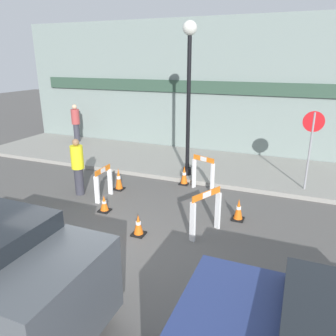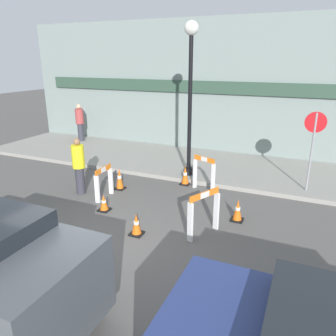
{
  "view_description": "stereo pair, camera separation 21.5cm",
  "coord_description": "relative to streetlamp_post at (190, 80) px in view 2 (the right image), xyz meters",
  "views": [
    {
      "loc": [
        3.67,
        -5.08,
        3.91
      ],
      "look_at": [
        0.38,
        2.98,
        1.0
      ],
      "focal_mm": 35.0,
      "sensor_mm": 36.0,
      "label": 1
    },
    {
      "loc": [
        3.87,
        -5.0,
        3.91
      ],
      "look_at": [
        0.38,
        2.98,
        1.0
      ],
      "focal_mm": 35.0,
      "sensor_mm": 36.0,
      "label": 2
    }
  ],
  "objects": [
    {
      "name": "ground_plane",
      "position": [
        -0.27,
        -4.99,
        -3.28
      ],
      "size": [
        60.0,
        60.0,
        0.0
      ],
      "primitive_type": "plane",
      "color": "#565451"
    },
    {
      "name": "sidewalk_slab",
      "position": [
        -0.27,
        1.44,
        -3.22
      ],
      "size": [
        18.0,
        3.85,
        0.14
      ],
      "color": "gray",
      "rests_on": "ground_plane"
    },
    {
      "name": "storefront_facade",
      "position": [
        -0.27,
        3.43,
        -0.53
      ],
      "size": [
        18.0,
        0.22,
        5.5
      ],
      "color": "gray",
      "rests_on": "ground_plane"
    },
    {
      "name": "streetlamp_post",
      "position": [
        0.0,
        0.0,
        0.0
      ],
      "size": [
        0.44,
        0.44,
        4.87
      ],
      "color": "black",
      "rests_on": "sidewalk_slab"
    },
    {
      "name": "stop_sign",
      "position": [
        3.75,
        0.1,
        -1.56
      ],
      "size": [
        0.6,
        0.11,
        2.37
      ],
      "rotation": [
        0.0,
        0.0,
        3.28
      ],
      "color": "gray",
      "rests_on": "sidewalk_slab"
    },
    {
      "name": "barricade_0",
      "position": [
        0.81,
        -0.85,
        -2.7
      ],
      "size": [
        0.76,
        0.39,
        1.1
      ],
      "rotation": [
        0.0,
        0.0,
        2.78
      ],
      "color": "white",
      "rests_on": "ground_plane"
    },
    {
      "name": "barricade_1",
      "position": [
        -1.69,
        -2.56,
        -2.77
      ],
      "size": [
        0.14,
        0.77,
        0.96
      ],
      "rotation": [
        0.0,
        0.0,
        4.72
      ],
      "color": "white",
      "rests_on": "ground_plane"
    },
    {
      "name": "barricade_2",
      "position": [
        1.64,
        -3.45,
        -2.69
      ],
      "size": [
        0.52,
        0.89,
        1.09
      ],
      "rotation": [
        0.0,
        0.0,
        7.41
      ],
      "color": "white",
      "rests_on": "ground_plane"
    },
    {
      "name": "traffic_cone_0",
      "position": [
        0.21,
        -4.06,
        -3.03
      ],
      "size": [
        0.3,
        0.3,
        0.52
      ],
      "color": "black",
      "rests_on": "ground_plane"
    },
    {
      "name": "traffic_cone_1",
      "position": [
        -1.64,
        -1.79,
        -2.95
      ],
      "size": [
        0.3,
        0.3,
        0.7
      ],
      "color": "black",
      "rests_on": "ground_plane"
    },
    {
      "name": "traffic_cone_2",
      "position": [
        0.1,
        -0.59,
        -2.98
      ],
      "size": [
        0.3,
        0.3,
        0.64
      ],
      "color": "black",
      "rests_on": "ground_plane"
    },
    {
      "name": "traffic_cone_3",
      "position": [
        -1.22,
        -3.29,
        -3.07
      ],
      "size": [
        0.3,
        0.3,
        0.46
      ],
      "color": "black",
      "rests_on": "ground_plane"
    },
    {
      "name": "traffic_cone_4",
      "position": [
        2.21,
        -2.43,
        -3.01
      ],
      "size": [
        0.3,
        0.3,
        0.58
      ],
      "color": "black",
      "rests_on": "ground_plane"
    },
    {
      "name": "person_worker",
      "position": [
        -2.56,
        -2.56,
        -2.37
      ],
      "size": [
        0.38,
        0.38,
        1.72
      ],
      "rotation": [
        0.0,
        0.0,
        0.02
      ],
      "color": "#33333D",
      "rests_on": "ground_plane"
    },
    {
      "name": "person_pedestrian",
      "position": [
        -6.45,
        2.51,
        -2.21
      ],
      "size": [
        0.52,
        0.52,
        1.76
      ],
      "rotation": [
        0.0,
        0.0,
        3.68
      ],
      "color": "#33333D",
      "rests_on": "sidewalk_slab"
    }
  ]
}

